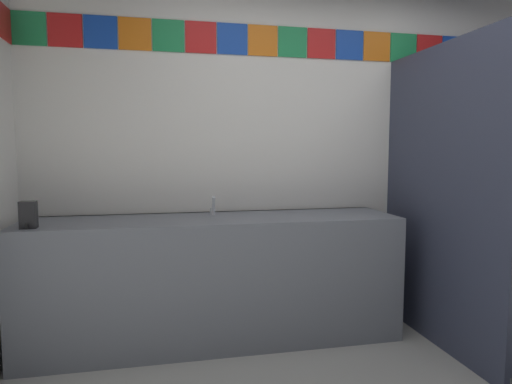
% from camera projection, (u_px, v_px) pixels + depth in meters
% --- Properties ---
extents(wall_back, '(4.32, 0.09, 2.57)m').
position_uv_depth(wall_back, '(318.00, 153.00, 3.47)').
color(wall_back, white).
rests_on(wall_back, ground_plane).
extents(vanity_counter, '(2.51, 0.60, 0.85)m').
position_uv_depth(vanity_counter, '(215.00, 278.00, 3.05)').
color(vanity_counter, slate).
rests_on(vanity_counter, ground_plane).
extents(faucet_center, '(0.04, 0.10, 0.14)m').
position_uv_depth(faucet_center, '(213.00, 208.00, 3.09)').
color(faucet_center, silver).
rests_on(faucet_center, vanity_counter).
extents(soap_dispenser, '(0.09, 0.09, 0.16)m').
position_uv_depth(soap_dispenser, '(28.00, 215.00, 2.59)').
color(soap_dispenser, black).
rests_on(soap_dispenser, vanity_counter).
extents(stall_divider, '(0.92, 1.32, 2.00)m').
position_uv_depth(stall_divider, '(489.00, 200.00, 2.74)').
color(stall_divider, '#33384C').
rests_on(stall_divider, ground_plane).
extents(toilet, '(0.39, 0.49, 0.74)m').
position_uv_depth(toilet, '(484.00, 280.00, 3.44)').
color(toilet, white).
rests_on(toilet, ground_plane).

